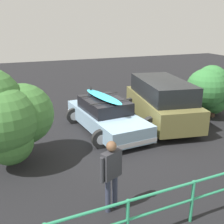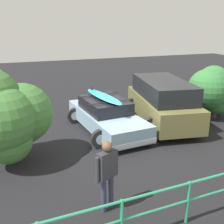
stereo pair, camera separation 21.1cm
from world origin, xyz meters
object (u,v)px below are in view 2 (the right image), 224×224
suv_car (162,102)px  bush_near_left (5,116)px  sedan_car (106,116)px  bush_near_right (213,89)px  person_bystander (107,170)px

suv_car → bush_near_left: bush_near_left is taller
bush_near_left → sedan_car: bearing=-155.9°
sedan_car → bush_near_left: bearing=24.1°
sedan_car → bush_near_right: bush_near_right is taller
sedan_car → person_bystander: (1.58, 4.68, 0.42)m
sedan_car → person_bystander: size_ratio=2.67×
suv_car → bush_near_right: size_ratio=2.06×
bush_near_left → bush_near_right: bearing=-170.2°
sedan_car → bush_near_left: size_ratio=1.54×
sedan_car → suv_car: 2.46m
person_bystander → suv_car: bearing=-131.1°
bush_near_left → bush_near_right: 8.63m
suv_car → person_bystander: bearing=48.9°
bush_near_left → person_bystander: bearing=124.1°
person_bystander → sedan_car: bearing=-108.7°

